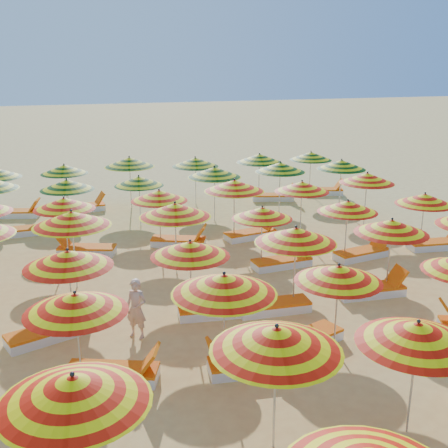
# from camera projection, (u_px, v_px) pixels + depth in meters

# --- Properties ---
(ground) EXTENTS (120.00, 120.00, 0.00)m
(ground) POSITION_uv_depth(u_px,v_px,m) (229.00, 288.00, 14.55)
(ground) COLOR #EDC669
(ground) RESTS_ON ground
(umbrella_7) EXTENTS (2.53, 2.53, 2.07)m
(umbrella_7) POSITION_uv_depth(u_px,v_px,m) (74.00, 390.00, 6.95)
(umbrella_7) COLOR silver
(umbrella_7) RESTS_ON ground
(umbrella_8) EXTENTS (2.49, 2.49, 2.09)m
(umbrella_8) POSITION_uv_depth(u_px,v_px,m) (276.00, 339.00, 8.14)
(umbrella_8) COLOR silver
(umbrella_8) RESTS_ON ground
(umbrella_9) EXTENTS (1.95, 1.95, 1.98)m
(umbrella_9) POSITION_uv_depth(u_px,v_px,m) (417.00, 334.00, 8.51)
(umbrella_9) COLOR silver
(umbrella_9) RESTS_ON ground
(umbrella_13) EXTENTS (2.08, 2.08, 1.92)m
(umbrella_13) POSITION_uv_depth(u_px,v_px,m) (76.00, 303.00, 9.68)
(umbrella_13) COLOR silver
(umbrella_13) RESTS_ON ground
(umbrella_14) EXTENTS (2.45, 2.45, 2.07)m
(umbrella_14) POSITION_uv_depth(u_px,v_px,m) (224.00, 284.00, 10.15)
(umbrella_14) COLOR silver
(umbrella_14) RESTS_ON ground
(umbrella_15) EXTENTS (2.13, 2.13, 1.87)m
(umbrella_15) POSITION_uv_depth(u_px,v_px,m) (339.00, 274.00, 11.13)
(umbrella_15) COLOR silver
(umbrella_15) RESTS_ON ground
(umbrella_19) EXTENTS (2.21, 2.21, 1.98)m
(umbrella_19) POSITION_uv_depth(u_px,v_px,m) (68.00, 259.00, 11.65)
(umbrella_19) COLOR silver
(umbrella_19) RESTS_ON ground
(umbrella_20) EXTENTS (2.25, 2.25, 1.90)m
(umbrella_20) POSITION_uv_depth(u_px,v_px,m) (190.00, 249.00, 12.47)
(umbrella_20) COLOR silver
(umbrella_20) RESTS_ON ground
(umbrella_21) EXTENTS (2.23, 2.23, 2.04)m
(umbrella_21) POSITION_uv_depth(u_px,v_px,m) (296.00, 235.00, 12.98)
(umbrella_21) COLOR silver
(umbrella_21) RESTS_ON ground
(umbrella_22) EXTENTS (2.43, 2.43, 1.96)m
(umbrella_22) POSITION_uv_depth(u_px,v_px,m) (392.00, 227.00, 13.91)
(umbrella_22) COLOR silver
(umbrella_22) RESTS_ON ground
(umbrella_25) EXTENTS (2.21, 2.21, 2.10)m
(umbrella_25) POSITION_uv_depth(u_px,v_px,m) (72.00, 219.00, 14.11)
(umbrella_25) COLOR silver
(umbrella_25) RESTS_ON ground
(umbrella_26) EXTENTS (2.00, 2.00, 2.07)m
(umbrella_26) POSITION_uv_depth(u_px,v_px,m) (175.00, 210.00, 15.02)
(umbrella_26) COLOR silver
(umbrella_26) RESTS_ON ground
(umbrella_27) EXTENTS (2.00, 2.00, 1.81)m
(umbrella_27) POSITION_uv_depth(u_px,v_px,m) (262.00, 213.00, 15.60)
(umbrella_27) COLOR silver
(umbrella_27) RESTS_ON ground
(umbrella_28) EXTENTS (1.99, 1.99, 1.85)m
(umbrella_28) POSITION_uv_depth(u_px,v_px,m) (348.00, 207.00, 16.14)
(umbrella_28) COLOR silver
(umbrella_28) RESTS_ON ground
(umbrella_29) EXTENTS (2.24, 2.24, 1.85)m
(umbrella_29) POSITION_uv_depth(u_px,v_px,m) (425.00, 199.00, 16.94)
(umbrella_29) COLOR silver
(umbrella_29) RESTS_ON ground
(umbrella_31) EXTENTS (1.95, 1.95, 1.89)m
(umbrella_31) POSITION_uv_depth(u_px,v_px,m) (64.00, 204.00, 16.30)
(umbrella_31) COLOR silver
(umbrella_31) RESTS_ON ground
(umbrella_32) EXTENTS (2.09, 2.09, 1.87)m
(umbrella_32) POSITION_uv_depth(u_px,v_px,m) (159.00, 196.00, 17.32)
(umbrella_32) COLOR silver
(umbrella_32) RESTS_ON ground
(umbrella_33) EXTENTS (2.13, 2.13, 2.06)m
(umbrella_33) POSITION_uv_depth(u_px,v_px,m) (234.00, 186.00, 17.90)
(umbrella_33) COLOR silver
(umbrella_33) RESTS_ON ground
(umbrella_34) EXTENTS (1.93, 1.93, 1.90)m
(umbrella_34) POSITION_uv_depth(u_px,v_px,m) (302.00, 187.00, 18.38)
(umbrella_34) COLOR silver
(umbrella_34) RESTS_ON ground
(umbrella_35) EXTENTS (1.99, 1.99, 2.00)m
(umbrella_35) POSITION_uv_depth(u_px,v_px,m) (367.00, 178.00, 19.24)
(umbrella_35) COLOR silver
(umbrella_35) RESTS_ON ground
(umbrella_37) EXTENTS (1.89, 1.89, 1.90)m
(umbrella_37) POSITION_uv_depth(u_px,v_px,m) (67.00, 185.00, 18.66)
(umbrella_37) COLOR silver
(umbrella_37) RESTS_ON ground
(umbrella_38) EXTENTS (1.84, 1.84, 1.83)m
(umbrella_38) POSITION_uv_depth(u_px,v_px,m) (139.00, 181.00, 19.49)
(umbrella_38) COLOR silver
(umbrella_38) RESTS_ON ground
(umbrella_39) EXTENTS (2.17, 2.17, 2.04)m
(umbrella_39) POSITION_uv_depth(u_px,v_px,m) (214.00, 172.00, 20.03)
(umbrella_39) COLOR silver
(umbrella_39) RESTS_ON ground
(umbrella_40) EXTENTS (2.49, 2.49, 2.01)m
(umbrella_40) POSITION_uv_depth(u_px,v_px,m) (280.00, 167.00, 21.09)
(umbrella_40) COLOR silver
(umbrella_40) RESTS_ON ground
(umbrella_41) EXTENTS (2.09, 2.09, 2.00)m
(umbrella_41) POSITION_uv_depth(u_px,v_px,m) (341.00, 165.00, 21.60)
(umbrella_41) COLOR silver
(umbrella_41) RESTS_ON ground
(umbrella_43) EXTENTS (2.18, 2.18, 1.89)m
(umbrella_43) POSITION_uv_depth(u_px,v_px,m) (64.00, 169.00, 21.23)
(umbrella_43) COLOR silver
(umbrella_43) RESTS_ON ground
(umbrella_44) EXTENTS (2.58, 2.58, 2.08)m
(umbrella_44) POSITION_uv_depth(u_px,v_px,m) (129.00, 162.00, 21.75)
(umbrella_44) COLOR silver
(umbrella_44) RESTS_ON ground
(umbrella_45) EXTENTS (2.25, 2.25, 1.97)m
(umbrella_45) POSITION_uv_depth(u_px,v_px,m) (195.00, 162.00, 22.30)
(umbrella_45) COLOR silver
(umbrella_45) RESTS_ON ground
(umbrella_46) EXTENTS (2.43, 2.43, 2.00)m
(umbrella_46) POSITION_uv_depth(u_px,v_px,m) (259.00, 158.00, 22.97)
(umbrella_46) COLOR silver
(umbrella_46) RESTS_ON ground
(umbrella_47) EXTENTS (2.21, 2.21, 1.91)m
(umbrella_47) POSITION_uv_depth(u_px,v_px,m) (311.00, 156.00, 23.96)
(umbrella_47) COLOR silver
(umbrella_47) RESTS_ON ground
(lounger_6) EXTENTS (1.83, 1.14, 0.69)m
(lounger_6) POSITION_uv_depth(u_px,v_px,m) (115.00, 373.00, 10.39)
(lounger_6) COLOR white
(lounger_6) RESTS_ON ground
(lounger_7) EXTENTS (1.78, 0.72, 0.69)m
(lounger_7) POSITION_uv_depth(u_px,v_px,m) (251.00, 364.00, 10.68)
(lounger_7) COLOR white
(lounger_7) RESTS_ON ground
(lounger_8) EXTENTS (1.83, 1.14, 0.69)m
(lounger_8) POSITION_uv_depth(u_px,v_px,m) (304.00, 340.00, 11.59)
(lounger_8) COLOR white
(lounger_8) RESTS_ON ground
(lounger_10) EXTENTS (1.83, 1.16, 0.69)m
(lounger_10) POSITION_uv_depth(u_px,v_px,m) (50.00, 332.00, 11.92)
(lounger_10) COLOR white
(lounger_10) RESTS_ON ground
(lounger_11) EXTENTS (1.78, 0.74, 0.69)m
(lounger_11) POSITION_uv_depth(u_px,v_px,m) (213.00, 310.00, 12.98)
(lounger_11) COLOR white
(lounger_11) RESTS_ON ground
(lounger_12) EXTENTS (1.75, 0.63, 0.69)m
(lounger_12) POSITION_uv_depth(u_px,v_px,m) (272.00, 306.00, 13.17)
(lounger_12) COLOR white
(lounger_12) RESTS_ON ground
(lounger_13) EXTENTS (1.76, 0.67, 0.69)m
(lounger_13) POSITION_uv_depth(u_px,v_px,m) (372.00, 290.00, 14.09)
(lounger_13) COLOR white
(lounger_13) RESTS_ON ground
(lounger_14) EXTENTS (1.78, 0.75, 0.69)m
(lounger_14) POSITION_uv_depth(u_px,v_px,m) (283.00, 262.00, 16.00)
(lounger_14) COLOR white
(lounger_14) RESTS_ON ground
(lounger_15) EXTENTS (1.81, 0.89, 0.69)m
(lounger_15) POSITION_uv_depth(u_px,v_px,m) (363.00, 253.00, 16.71)
(lounger_15) COLOR white
(lounger_15) RESTS_ON ground
(lounger_16) EXTENTS (1.78, 0.74, 0.69)m
(lounger_16) POSITION_uv_depth(u_px,v_px,m) (437.00, 244.00, 17.51)
(lounger_16) COLOR white
(lounger_16) RESTS_ON ground
(lounger_17) EXTENTS (1.83, 1.09, 0.69)m
(lounger_17) POSITION_uv_depth(u_px,v_px,m) (85.00, 249.00, 17.02)
(lounger_17) COLOR white
(lounger_17) RESTS_ON ground
(lounger_18) EXTENTS (1.82, 1.17, 0.69)m
(lounger_18) POSITION_uv_depth(u_px,v_px,m) (180.00, 241.00, 17.78)
(lounger_18) COLOR white
(lounger_18) RESTS_ON ground
(lounger_19) EXTENTS (1.81, 0.92, 0.69)m
(lounger_19) POSITION_uv_depth(u_px,v_px,m) (251.00, 234.00, 18.52)
(lounger_19) COLOR white
(lounger_19) RESTS_ON ground
(lounger_20) EXTENTS (1.77, 0.71, 0.69)m
(lounger_20) POSITION_uv_depth(u_px,v_px,m) (10.00, 232.00, 18.70)
(lounger_20) COLOR white
(lounger_20) RESTS_ON ground
(lounger_21) EXTENTS (1.82, 1.00, 0.69)m
(lounger_21) POSITION_uv_depth(u_px,v_px,m) (17.00, 213.00, 20.97)
(lounger_21) COLOR white
(lounger_21) RESTS_ON ground
(lounger_22) EXTENTS (1.79, 0.77, 0.69)m
(lounger_22) POSITION_uv_depth(u_px,v_px,m) (83.00, 207.00, 21.73)
(lounger_22) COLOR white
(lounger_22) RESTS_ON ground
(lounger_23) EXTENTS (1.82, 1.01, 0.69)m
(lounger_23) POSITION_uv_depth(u_px,v_px,m) (274.00, 197.00, 23.37)
(lounger_23) COLOR white
(lounger_23) RESTS_ON ground
(lounger_24) EXTENTS (1.83, 1.07, 0.69)m
(lounger_24) POSITION_uv_depth(u_px,v_px,m) (324.00, 191.00, 24.39)
(lounger_24) COLOR white
(lounger_24) RESTS_ON ground
(beachgoer_a) EXTENTS (0.57, 0.54, 1.32)m
(beachgoer_a) POSITION_uv_depth(u_px,v_px,m) (136.00, 309.00, 11.86)
(beachgoer_a) COLOR tan
(beachgoer_a) RESTS_ON ground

